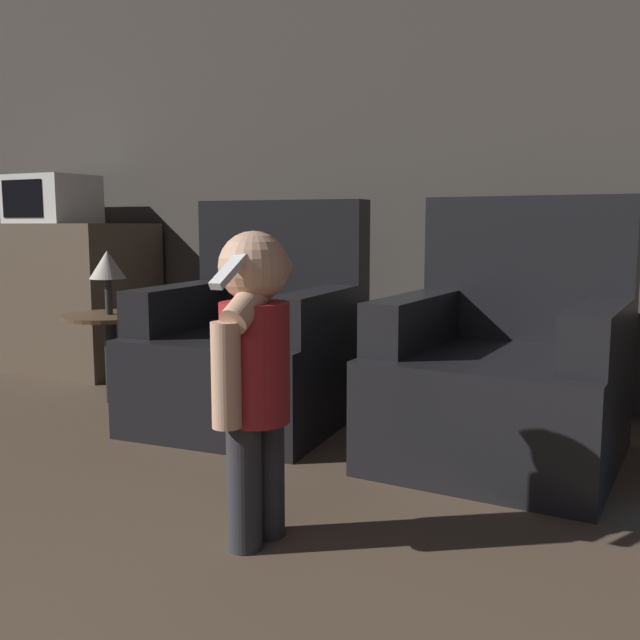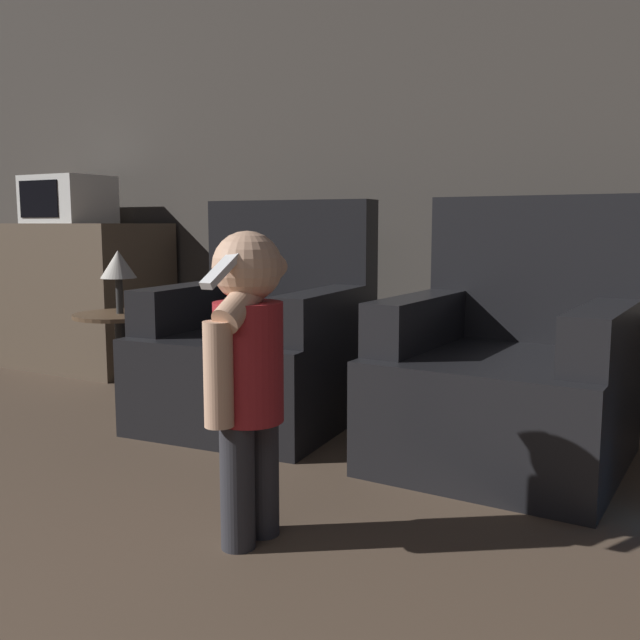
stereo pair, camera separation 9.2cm
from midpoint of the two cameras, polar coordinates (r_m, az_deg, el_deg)
wall_back at (r=3.71m, az=16.17°, el=13.54°), size 8.40×0.05×2.60m
armchair_left at (r=3.30m, az=-3.89°, el=-2.24°), size 0.92×0.97×1.02m
armchair_right at (r=2.85m, az=15.83°, el=-4.11°), size 0.89×0.93×1.02m
person_toddler at (r=1.98m, az=-4.54°, el=-3.41°), size 0.19×0.34×0.89m
kitchen_counter at (r=4.74m, az=-17.83°, el=1.88°), size 1.00×0.62×0.91m
microwave at (r=4.79m, az=-18.96°, el=9.08°), size 0.48×0.40×0.29m
side_table at (r=3.75m, az=-14.99°, el=-0.53°), size 0.47×0.47×0.45m
lamp at (r=3.72m, az=-15.16°, el=4.21°), size 0.18×0.18×0.32m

